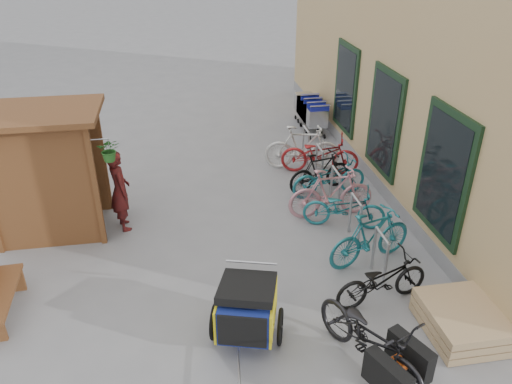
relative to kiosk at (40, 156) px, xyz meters
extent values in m
plane|color=gray|center=(3.28, -2.47, -1.55)|extent=(80.00, 80.00, 0.00)
cube|color=tan|center=(9.78, 2.03, 1.95)|extent=(6.00, 13.00, 7.00)
cube|color=gray|center=(6.86, 2.03, -1.40)|extent=(0.18, 13.00, 0.30)
cube|color=black|center=(6.75, -1.97, 0.05)|extent=(0.06, 1.50, 2.20)
cube|color=black|center=(6.72, -1.97, 0.05)|extent=(0.02, 1.25, 1.95)
cube|color=black|center=(6.75, 0.53, 0.05)|extent=(0.06, 1.50, 2.20)
cube|color=black|center=(6.72, 0.53, 0.05)|extent=(0.02, 1.25, 1.95)
cube|color=black|center=(6.75, 3.03, 0.05)|extent=(0.06, 1.50, 2.20)
cube|color=black|center=(6.72, 3.03, 0.05)|extent=(0.02, 1.25, 1.95)
cube|color=brown|center=(0.98, -0.62, -0.40)|extent=(0.09, 0.09, 2.30)
cube|color=brown|center=(-0.82, 0.68, -0.40)|extent=(0.09, 0.09, 2.30)
cube|color=brown|center=(0.98, 0.68, -0.40)|extent=(0.09, 0.09, 2.30)
cube|color=brown|center=(0.08, -0.59, -0.40)|extent=(1.80, 0.05, 2.30)
cube|color=brown|center=(0.08, 0.65, -0.40)|extent=(1.80, 0.05, 2.30)
cube|color=brown|center=(0.08, 0.03, 0.80)|extent=(2.15, 1.65, 0.10)
cube|color=brown|center=(-0.12, 0.03, -0.65)|extent=(1.30, 1.15, 0.04)
cube|color=brown|center=(-0.12, 0.03, -0.05)|extent=(1.30, 1.15, 0.04)
cylinder|color=#A5A8AD|center=(1.16, -0.62, 0.50)|extent=(0.36, 0.02, 0.02)
imported|color=#266121|center=(1.31, -0.62, 0.30)|extent=(0.38, 0.33, 0.42)
cylinder|color=#A5A8AD|center=(5.58, -2.72, -1.13)|extent=(0.05, 0.05, 0.84)
cylinder|color=#A5A8AD|center=(5.58, -2.22, -1.13)|extent=(0.05, 0.05, 0.84)
cylinder|color=#A5A8AD|center=(5.58, -2.47, -0.71)|extent=(0.05, 0.50, 0.05)
cylinder|color=#A5A8AD|center=(5.58, -1.52, -1.13)|extent=(0.05, 0.05, 0.84)
cylinder|color=#A5A8AD|center=(5.58, -1.02, -1.13)|extent=(0.05, 0.05, 0.84)
cylinder|color=#A5A8AD|center=(5.58, -1.27, -0.71)|extent=(0.05, 0.50, 0.05)
cylinder|color=#A5A8AD|center=(5.58, -0.32, -1.13)|extent=(0.05, 0.05, 0.84)
cylinder|color=#A5A8AD|center=(5.58, 0.18, -1.13)|extent=(0.05, 0.05, 0.84)
cylinder|color=#A5A8AD|center=(5.58, -0.07, -0.71)|extent=(0.05, 0.50, 0.05)
cylinder|color=#A5A8AD|center=(5.58, 0.88, -1.13)|extent=(0.05, 0.05, 0.84)
cylinder|color=#A5A8AD|center=(5.58, 1.38, -1.13)|extent=(0.05, 0.05, 0.84)
cylinder|color=#A5A8AD|center=(5.58, 1.13, -0.71)|extent=(0.05, 0.50, 0.05)
cylinder|color=#A5A8AD|center=(5.58, 2.08, -1.13)|extent=(0.05, 0.05, 0.84)
cylinder|color=#A5A8AD|center=(5.58, 2.58, -1.13)|extent=(0.05, 0.05, 0.84)
cylinder|color=#A5A8AD|center=(5.58, 2.33, -0.71)|extent=(0.05, 0.50, 0.05)
cube|color=tan|center=(6.28, -3.87, -1.48)|extent=(1.00, 1.20, 0.12)
cube|color=tan|center=(6.28, -3.87, -1.34)|extent=(1.00, 1.20, 0.12)
cube|color=tan|center=(6.28, -3.87, -1.20)|extent=(1.00, 1.20, 0.12)
cube|color=brown|center=(-0.32, -1.82, -1.36)|extent=(0.38, 0.07, 0.38)
cube|color=silver|center=(6.28, 4.02, -0.98)|extent=(0.53, 0.82, 0.50)
cube|color=#161C93|center=(6.28, 3.61, -0.64)|extent=(0.53, 0.04, 0.17)
cylinder|color=silver|center=(6.28, 3.58, -0.57)|extent=(0.56, 0.03, 0.03)
cylinder|color=black|center=(6.07, 3.69, -1.49)|extent=(0.04, 0.12, 0.12)
cube|color=silver|center=(6.28, 4.36, -0.98)|extent=(0.53, 0.82, 0.50)
cube|color=#161C93|center=(6.28, 3.95, -0.64)|extent=(0.53, 0.04, 0.17)
cylinder|color=silver|center=(6.28, 3.92, -0.57)|extent=(0.56, 0.03, 0.03)
cylinder|color=black|center=(6.07, 4.02, -1.49)|extent=(0.04, 0.12, 0.12)
cube|color=silver|center=(6.28, 4.69, -0.98)|extent=(0.53, 0.82, 0.50)
cube|color=#161C93|center=(6.28, 4.28, -0.64)|extent=(0.53, 0.04, 0.17)
cylinder|color=silver|center=(6.28, 4.25, -0.57)|extent=(0.56, 0.03, 0.03)
cylinder|color=black|center=(6.07, 4.36, -1.49)|extent=(0.04, 0.12, 0.12)
cube|color=silver|center=(6.28, 5.03, -0.98)|extent=(0.53, 0.82, 0.50)
cube|color=#161C93|center=(6.28, 4.62, -0.64)|extent=(0.53, 0.04, 0.17)
cylinder|color=silver|center=(6.28, 4.59, -0.57)|extent=(0.56, 0.03, 0.03)
cylinder|color=black|center=(6.07, 4.69, -1.49)|extent=(0.04, 0.12, 0.12)
cube|color=navy|center=(3.23, -3.46, -1.03)|extent=(0.92, 1.07, 0.54)
cube|color=yellow|center=(2.88, -3.36, -1.03)|extent=(0.29, 0.89, 0.54)
cube|color=yellow|center=(3.58, -3.57, -1.03)|extent=(0.29, 0.89, 0.54)
cube|color=black|center=(3.10, -3.92, -0.99)|extent=(0.63, 0.21, 0.49)
cube|color=black|center=(3.25, -3.41, -0.70)|extent=(0.97, 1.05, 0.26)
torus|color=black|center=(2.78, -3.33, -1.31)|extent=(0.21, 0.53, 0.53)
torus|color=black|center=(3.68, -3.59, -1.31)|extent=(0.21, 0.53, 0.53)
cylinder|color=#B7B7BC|center=(3.01, -4.21, -1.31)|extent=(0.25, 0.76, 0.03)
cylinder|color=#B7B7BC|center=(3.37, -2.98, -0.60)|extent=(0.72, 0.24, 0.03)
imported|color=black|center=(4.72, -4.25, -1.05)|extent=(1.35, 2.00, 0.99)
cube|color=black|center=(4.71, -4.85, -1.10)|extent=(0.42, 0.67, 0.45)
cube|color=black|center=(5.13, -4.56, -1.10)|extent=(0.42, 0.67, 0.45)
cube|color=#CE4813|center=(4.92, -4.71, -1.05)|extent=(0.18, 0.21, 0.12)
imported|color=maroon|center=(1.31, -0.12, -0.75)|extent=(0.55, 0.68, 1.61)
imported|color=black|center=(5.39, -3.03, -1.14)|extent=(1.66, 0.85, 0.83)
imported|color=#1E6D78|center=(5.60, -1.99, -1.05)|extent=(1.74, 0.95, 1.01)
imported|color=#1E6D78|center=(5.53, -0.81, -1.14)|extent=(1.67, 1.01, 0.83)
imported|color=#D28893|center=(5.39, -0.37, -1.03)|extent=(1.76, 0.55, 1.05)
imported|color=#1E6D78|center=(5.62, 0.48, -1.11)|extent=(1.74, 0.80, 0.88)
imported|color=black|center=(5.49, 0.75, -1.10)|extent=(1.56, 0.79, 0.90)
imported|color=maroon|center=(5.73, 1.62, -1.07)|extent=(1.93, 1.13, 0.96)
imported|color=silver|center=(5.38, 1.91, -1.01)|extent=(1.87, 0.83, 1.09)
camera|label=1|loc=(2.47, -8.74, 3.65)|focal=35.00mm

